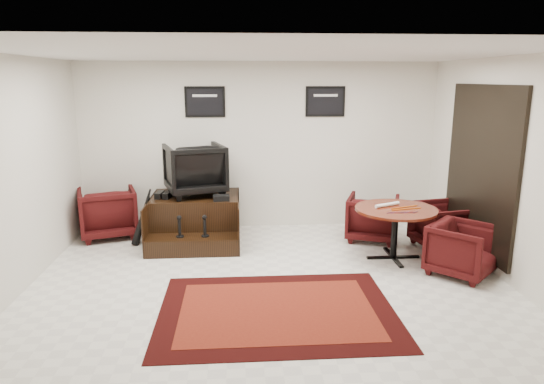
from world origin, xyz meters
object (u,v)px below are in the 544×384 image
Objects in this scene: meeting_table at (396,214)px; table_chair_window at (443,223)px; table_chair_back at (373,216)px; table_chair_corner at (462,247)px; shine_chair at (195,167)px; armchair_side at (108,210)px; shine_podium at (196,220)px.

table_chair_window is at bearing 24.63° from meeting_table.
table_chair_back reaches higher than table_chair_window.
table_chair_corner reaches higher than meeting_table.
meeting_table is 1.01m from table_chair_window.
table_chair_corner is at bearing 159.61° from table_chair_window.
table_chair_corner is (3.59, -1.82, -0.78)m from shine_chair.
shine_chair is at bearing 157.86° from meeting_table.
table_chair_corner is (-0.18, -1.05, -0.00)m from table_chair_window.
meeting_table is at bearing 145.37° from armchair_side.
meeting_table is 1.50× the size of table_chair_corner.
table_chair_window is (3.77, -0.63, 0.06)m from shine_podium.
shine_podium is 3.82m from table_chair_window.
table_chair_window is (5.22, -0.92, -0.06)m from armchair_side.
shine_chair is (0.00, 0.14, 0.83)m from shine_podium.
shine_podium is 1.80× the size of table_chair_back.
shine_chair is at bearing 90.00° from shine_podium.
shine_podium is at bearing 73.24° from shine_chair.
table_chair_corner is at bearing -25.02° from shine_podium.
table_chair_corner is at bearing -42.72° from meeting_table.
shine_podium is at bearing 70.09° from table_chair_window.
armchair_side reaches higher than table_chair_corner.
meeting_table is at bearing 93.12° from table_chair_corner.
shine_chair is at bearing 14.31° from table_chair_back.
shine_podium is 1.85× the size of table_chair_window.
armchair_side reaches higher than shine_podium.
armchair_side reaches higher than meeting_table.
armchair_side is 1.17× the size of table_chair_corner.
shine_podium is 1.58× the size of shine_chair.
meeting_table is at bearing 116.03° from table_chair_back.
armchair_side is 0.78× the size of meeting_table.
shine_podium is 1.60× the size of armchair_side.
meeting_table is 1.48× the size of table_chair_window.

